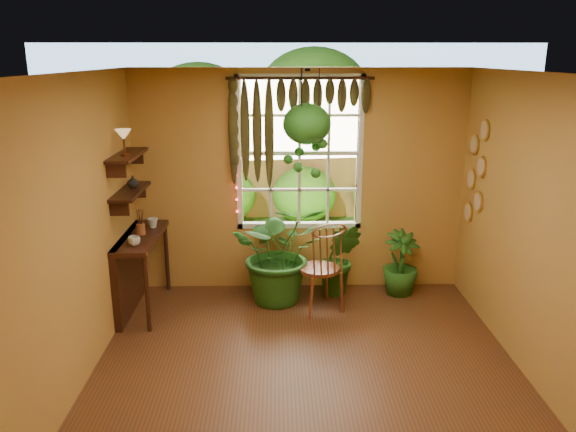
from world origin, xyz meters
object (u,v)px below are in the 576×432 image
counter_ledge (133,264)px  hanging_basket (307,131)px  windsor_chair (321,280)px  potted_plant_left (280,252)px  potted_plant_mid (339,259)px

counter_ledge → hanging_basket: size_ratio=0.99×
windsor_chair → potted_plant_left: (-0.46, 0.25, 0.26)m
potted_plant_left → potted_plant_mid: (0.71, 0.18, -0.16)m
counter_ledge → windsor_chair: bearing=-1.3°
counter_ledge → windsor_chair: 2.14m
potted_plant_mid → hanging_basket: 1.61m
potted_plant_mid → counter_ledge: bearing=-171.0°
potted_plant_left → potted_plant_mid: potted_plant_left is taller
hanging_basket → potted_plant_left: bearing=-161.4°
potted_plant_left → potted_plant_mid: 0.75m
windsor_chair → potted_plant_left: potted_plant_left is taller
potted_plant_mid → hanging_basket: hanging_basket is taller
potted_plant_left → windsor_chair: bearing=-28.5°
counter_ledge → potted_plant_left: potted_plant_left is taller
windsor_chair → potted_plant_left: size_ratio=1.01×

